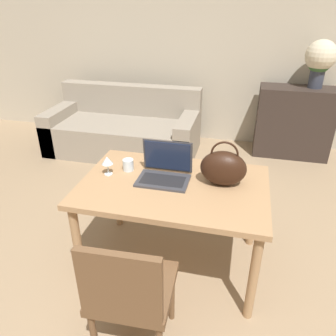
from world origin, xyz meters
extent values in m
cube|color=#BCB29E|center=(0.00, 3.41, 1.35)|extent=(10.00, 0.06, 2.70)
cube|color=#A87F56|center=(-0.08, 0.76, 0.70)|extent=(1.30, 0.86, 0.04)
cylinder|color=#A87F56|center=(-0.68, 0.39, 0.34)|extent=(0.06, 0.06, 0.68)
cylinder|color=#A87F56|center=(0.51, 0.39, 0.34)|extent=(0.06, 0.06, 0.68)
cylinder|color=#A87F56|center=(-0.68, 1.13, 0.34)|extent=(0.06, 0.06, 0.68)
cylinder|color=#A87F56|center=(0.51, 1.13, 0.34)|extent=(0.06, 0.06, 0.68)
cube|color=brown|center=(-0.15, 0.06, 0.44)|extent=(0.46, 0.46, 0.05)
cube|color=brown|center=(-0.15, -0.14, 0.66)|extent=(0.42, 0.06, 0.40)
cylinder|color=brown|center=(-0.35, 0.24, 0.21)|extent=(0.04, 0.04, 0.41)
cylinder|color=brown|center=(0.02, 0.26, 0.21)|extent=(0.04, 0.04, 0.41)
cube|color=gray|center=(-1.20, 2.67, 0.21)|extent=(1.95, 0.92, 0.42)
cube|color=gray|center=(-1.20, 3.03, 0.62)|extent=(1.95, 0.20, 0.40)
cube|color=gray|center=(-2.07, 2.67, 0.28)|extent=(0.20, 0.92, 0.56)
cube|color=gray|center=(-0.32, 2.67, 0.28)|extent=(0.20, 0.92, 0.56)
cube|color=#332823|center=(0.97, 3.08, 0.45)|extent=(0.92, 0.40, 0.89)
cube|color=#38383D|center=(-0.16, 0.77, 0.73)|extent=(0.36, 0.24, 0.02)
cube|color=black|center=(-0.16, 0.77, 0.74)|extent=(0.31, 0.16, 0.00)
cube|color=#38383D|center=(-0.16, 0.91, 0.86)|extent=(0.36, 0.03, 0.24)
cube|color=#19233D|center=(-0.16, 0.91, 0.86)|extent=(0.33, 0.03, 0.22)
cylinder|color=silver|center=(-0.46, 0.88, 0.76)|extent=(0.08, 0.08, 0.09)
cylinder|color=silver|center=(-0.58, 0.78, 0.72)|extent=(0.06, 0.06, 0.01)
cylinder|color=silver|center=(-0.58, 0.78, 0.77)|extent=(0.01, 0.01, 0.08)
cone|color=silver|center=(-0.58, 0.78, 0.83)|extent=(0.08, 0.08, 0.06)
ellipsoid|color=black|center=(0.24, 0.84, 0.84)|extent=(0.31, 0.18, 0.25)
torus|color=black|center=(0.24, 0.84, 0.95)|extent=(0.19, 0.01, 0.19)
cylinder|color=#333847|center=(1.14, 3.12, 1.01)|extent=(0.17, 0.17, 0.24)
sphere|color=#3D6B38|center=(1.14, 3.12, 1.20)|extent=(0.27, 0.27, 0.27)
sphere|color=beige|center=(1.14, 3.12, 1.27)|extent=(0.36, 0.36, 0.36)
camera|label=1|loc=(0.34, -1.16, 1.88)|focal=35.00mm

